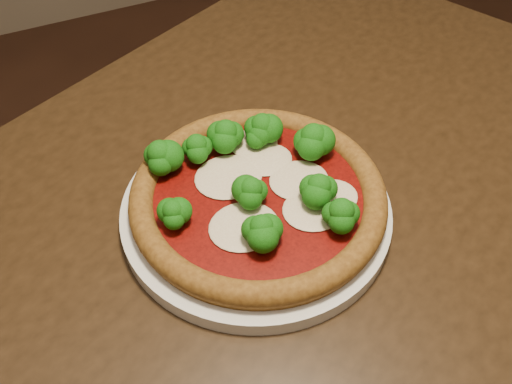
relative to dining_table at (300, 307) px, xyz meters
name	(u,v)px	position (x,y,z in m)	size (l,w,h in m)	color
dining_table	(300,307)	(0.00, 0.00, 0.00)	(1.43, 1.28, 0.75)	black
plate	(256,211)	(-0.02, 0.08, 0.10)	(0.30, 0.30, 0.02)	silver
pizza	(259,189)	(-0.02, 0.08, 0.13)	(0.28, 0.28, 0.06)	brown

